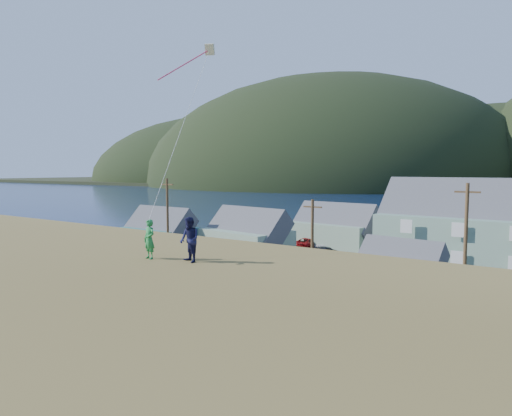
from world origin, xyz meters
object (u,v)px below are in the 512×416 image
(shed_palegreen_far, at_px, (335,228))
(kite_flyer_navy, at_px, (189,240))
(wharf, at_px, (386,235))
(shed_palegreen_near, at_px, (246,236))
(shed_teal, at_px, (158,233))
(kite_flyer_green, at_px, (149,239))
(shed_white, at_px, (399,268))

(shed_palegreen_far, distance_m, kite_flyer_navy, 46.21)
(wharf, bearing_deg, kite_flyer_navy, -79.16)
(shed_palegreen_near, bearing_deg, wharf, 83.03)
(shed_teal, bearing_deg, kite_flyer_green, -41.52)
(wharf, height_order, shed_palegreen_far, shed_palegreen_far)
(shed_teal, relative_size, kite_flyer_green, 6.02)
(shed_palegreen_near, xyz_separation_m, kite_flyer_green, (17.35, -31.34, 5.15))
(wharf, distance_m, shed_teal, 36.15)
(shed_teal, distance_m, kite_flyer_navy, 41.51)
(shed_palegreen_near, bearing_deg, kite_flyer_navy, -48.68)
(kite_flyer_navy, bearing_deg, wharf, 121.67)
(shed_palegreen_near, height_order, kite_flyer_navy, kite_flyer_navy)
(kite_flyer_green, height_order, kite_flyer_navy, kite_flyer_navy)
(kite_flyer_green, distance_m, kite_flyer_navy, 1.85)
(shed_teal, height_order, shed_white, shed_teal)
(shed_palegreen_far, relative_size, kite_flyer_navy, 6.82)
(shed_palegreen_far, distance_m, kite_flyer_green, 46.09)
(shed_white, distance_m, kite_flyer_green, 27.53)
(shed_palegreen_far, bearing_deg, kite_flyer_green, -68.19)
(shed_white, xyz_separation_m, kite_flyer_green, (-2.20, -26.83, 5.78))
(shed_white, relative_size, kite_flyer_green, 4.88)
(shed_palegreen_near, distance_m, kite_flyer_navy, 36.76)
(shed_teal, distance_m, shed_white, 30.95)
(wharf, bearing_deg, shed_palegreen_near, -106.52)
(wharf, xyz_separation_m, shed_white, (11.51, -31.61, 1.76))
(shed_teal, bearing_deg, shed_palegreen_far, 46.55)
(kite_flyer_green, bearing_deg, shed_palegreen_near, 128.35)
(shed_palegreen_far, bearing_deg, shed_palegreen_near, -106.46)
(shed_teal, relative_size, shed_white, 1.23)
(shed_palegreen_near, bearing_deg, kite_flyer_green, -51.47)
(shed_white, distance_m, kite_flyer_navy, 27.07)
(wharf, xyz_separation_m, kite_flyer_navy, (11.11, -58.03, 7.63))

